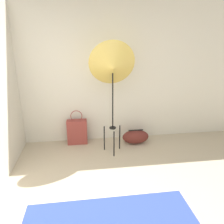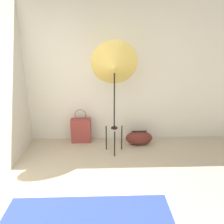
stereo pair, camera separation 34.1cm
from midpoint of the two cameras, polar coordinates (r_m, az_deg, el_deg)
wall_back at (r=4.11m, az=-2.58°, el=9.89°), size 8.00×0.05×2.60m
photo_umbrella at (r=3.51m, az=3.49°, el=11.79°), size 0.76×0.44×1.91m
tote_bag at (r=4.25m, az=-5.82°, el=-4.79°), size 0.38×0.16×0.67m
duffel_bag at (r=4.22m, az=9.38°, el=-6.74°), size 0.51×0.27×0.27m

